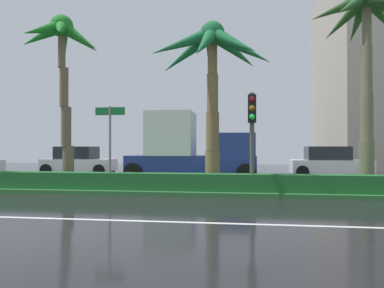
# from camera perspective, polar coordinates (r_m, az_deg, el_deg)

# --- Properties ---
(ground_plane) EXTENTS (90.00, 42.00, 0.10)m
(ground_plane) POSITION_cam_1_polar(r_m,az_deg,el_deg) (15.42, -6.41, -6.94)
(ground_plane) COLOR black
(near_lane_divider_stripe) EXTENTS (81.00, 0.14, 0.01)m
(near_lane_divider_stripe) POSITION_cam_1_polar(r_m,az_deg,el_deg) (8.86, -17.80, -11.35)
(near_lane_divider_stripe) COLOR white
(near_lane_divider_stripe) RESTS_ON ground_plane
(median_strip) EXTENTS (85.50, 4.00, 0.15)m
(median_strip) POSITION_cam_1_polar(r_m,az_deg,el_deg) (14.44, -7.39, -6.87)
(median_strip) COLOR #2D6B33
(median_strip) RESTS_ON ground_plane
(median_hedge) EXTENTS (76.50, 0.70, 0.60)m
(median_hedge) POSITION_cam_1_polar(r_m,az_deg,el_deg) (13.06, -9.00, -5.89)
(median_hedge) COLOR #1E6028
(median_hedge) RESTS_ON median_strip
(palm_tree_centre_left) EXTENTS (3.46, 3.40, 6.86)m
(palm_tree_centre_left) POSITION_cam_1_polar(r_m,az_deg,el_deg) (15.73, -19.97, 13.99)
(palm_tree_centre_left) COLOR brown
(palm_tree_centre_left) RESTS_ON median_strip
(palm_tree_centre) EXTENTS (4.59, 4.50, 6.18)m
(palm_tree_centre) POSITION_cam_1_polar(r_m,az_deg,el_deg) (13.57, 3.38, 13.29)
(palm_tree_centre) COLOR brown
(palm_tree_centre) RESTS_ON median_strip
(palm_tree_centre_right) EXTENTS (4.23, 4.14, 7.56)m
(palm_tree_centre_right) POSITION_cam_1_polar(r_m,az_deg,el_deg) (15.33, 26.10, 16.56)
(palm_tree_centre_right) COLOR #676548
(palm_tree_centre_right) RESTS_ON median_strip
(traffic_signal_median_right) EXTENTS (0.28, 0.43, 3.41)m
(traffic_signal_median_right) POSITION_cam_1_polar(r_m,az_deg,el_deg) (12.50, 9.56, 3.27)
(traffic_signal_median_right) COLOR #4C4C47
(traffic_signal_median_right) RESTS_ON median_strip
(street_name_sign) EXTENTS (1.10, 0.08, 3.00)m
(street_name_sign) POSITION_cam_1_polar(r_m,az_deg,el_deg) (13.16, -12.96, 1.26)
(street_name_sign) COLOR slate
(street_name_sign) RESTS_ON median_strip
(car_in_traffic_second) EXTENTS (4.30, 2.02, 1.72)m
(car_in_traffic_second) POSITION_cam_1_polar(r_m,az_deg,el_deg) (23.02, -17.68, -2.62)
(car_in_traffic_second) COLOR white
(car_in_traffic_second) RESTS_ON ground_plane
(box_truck_lead) EXTENTS (6.40, 2.64, 3.46)m
(box_truck_lead) POSITION_cam_1_polar(r_m,az_deg,el_deg) (18.05, -0.29, -0.93)
(box_truck_lead) COLOR navy
(box_truck_lead) RESTS_ON ground_plane
(car_in_traffic_third) EXTENTS (4.30, 2.02, 1.72)m
(car_in_traffic_third) POSITION_cam_1_polar(r_m,az_deg,el_deg) (21.52, 21.04, -2.75)
(car_in_traffic_third) COLOR white
(car_in_traffic_third) RESTS_ON ground_plane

